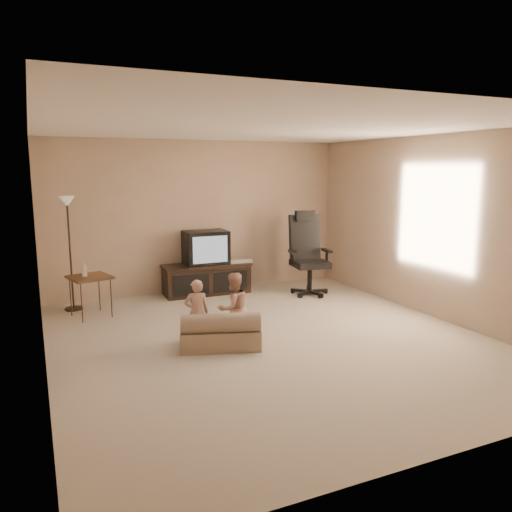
{
  "coord_description": "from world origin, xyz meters",
  "views": [
    {
      "loc": [
        -2.52,
        -5.18,
        2.04
      ],
      "look_at": [
        0.08,
        0.6,
        0.93
      ],
      "focal_mm": 35.0,
      "sensor_mm": 36.0,
      "label": 1
    }
  ],
  "objects_px": {
    "office_chair": "(308,265)",
    "toddler_right": "(233,308)",
    "toddler_left": "(197,313)",
    "child_sofa": "(220,333)",
    "side_table": "(89,278)",
    "floor_lamp": "(69,228)",
    "tv_stand": "(207,268)"
  },
  "relations": [
    {
      "from": "toddler_left",
      "to": "side_table",
      "type": "bearing_deg",
      "value": -49.36
    },
    {
      "from": "tv_stand",
      "to": "side_table",
      "type": "relative_size",
      "value": 1.89
    },
    {
      "from": "child_sofa",
      "to": "toddler_left",
      "type": "distance_m",
      "value": 0.36
    },
    {
      "from": "side_table",
      "to": "toddler_left",
      "type": "xyz_separation_m",
      "value": [
        1.0,
        -1.72,
        -0.16
      ]
    },
    {
      "from": "office_chair",
      "to": "child_sofa",
      "type": "distance_m",
      "value": 2.86
    },
    {
      "from": "tv_stand",
      "to": "toddler_left",
      "type": "xyz_separation_m",
      "value": [
        -0.9,
        -2.3,
        -0.04
      ]
    },
    {
      "from": "office_chair",
      "to": "toddler_left",
      "type": "relative_size",
      "value": 1.73
    },
    {
      "from": "tv_stand",
      "to": "toddler_right",
      "type": "relative_size",
      "value": 1.72
    },
    {
      "from": "tv_stand",
      "to": "floor_lamp",
      "type": "bearing_deg",
      "value": -175.47
    },
    {
      "from": "toddler_left",
      "to": "toddler_right",
      "type": "xyz_separation_m",
      "value": [
        0.42,
        -0.11,
        0.03
      ]
    },
    {
      "from": "toddler_left",
      "to": "office_chair",
      "type": "bearing_deg",
      "value": -135.95
    },
    {
      "from": "office_chair",
      "to": "child_sofa",
      "type": "bearing_deg",
      "value": -132.19
    },
    {
      "from": "floor_lamp",
      "to": "toddler_right",
      "type": "distance_m",
      "value": 2.91
    },
    {
      "from": "office_chair",
      "to": "toddler_right",
      "type": "height_order",
      "value": "office_chair"
    },
    {
      "from": "tv_stand",
      "to": "office_chair",
      "type": "distance_m",
      "value": 1.67
    },
    {
      "from": "floor_lamp",
      "to": "toddler_right",
      "type": "height_order",
      "value": "floor_lamp"
    },
    {
      "from": "side_table",
      "to": "floor_lamp",
      "type": "distance_m",
      "value": 0.82
    },
    {
      "from": "toddler_right",
      "to": "tv_stand",
      "type": "bearing_deg",
      "value": -111.39
    },
    {
      "from": "office_chair",
      "to": "child_sofa",
      "type": "relative_size",
      "value": 1.34
    },
    {
      "from": "floor_lamp",
      "to": "toddler_right",
      "type": "bearing_deg",
      "value": -54.76
    },
    {
      "from": "child_sofa",
      "to": "toddler_right",
      "type": "relative_size",
      "value": 1.19
    },
    {
      "from": "side_table",
      "to": "toddler_right",
      "type": "xyz_separation_m",
      "value": [
        1.42,
        -1.83,
        -0.13
      ]
    },
    {
      "from": "toddler_left",
      "to": "tv_stand",
      "type": "bearing_deg",
      "value": -100.88
    },
    {
      "from": "floor_lamp",
      "to": "side_table",
      "type": "bearing_deg",
      "value": -66.59
    },
    {
      "from": "office_chair",
      "to": "toddler_left",
      "type": "xyz_separation_m",
      "value": [
        -2.41,
        -1.6,
        -0.1
      ]
    },
    {
      "from": "child_sofa",
      "to": "side_table",
      "type": "bearing_deg",
      "value": 139.84
    },
    {
      "from": "toddler_left",
      "to": "toddler_right",
      "type": "height_order",
      "value": "toddler_right"
    },
    {
      "from": "office_chair",
      "to": "toddler_right",
      "type": "relative_size",
      "value": 1.6
    },
    {
      "from": "child_sofa",
      "to": "toddler_right",
      "type": "xyz_separation_m",
      "value": [
        0.2,
        0.09,
        0.25
      ]
    },
    {
      "from": "toddler_right",
      "to": "floor_lamp",
      "type": "bearing_deg",
      "value": -64.82
    },
    {
      "from": "side_table",
      "to": "toddler_left",
      "type": "bearing_deg",
      "value": -59.8
    },
    {
      "from": "child_sofa",
      "to": "toddler_right",
      "type": "bearing_deg",
      "value": 42.73
    }
  ]
}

